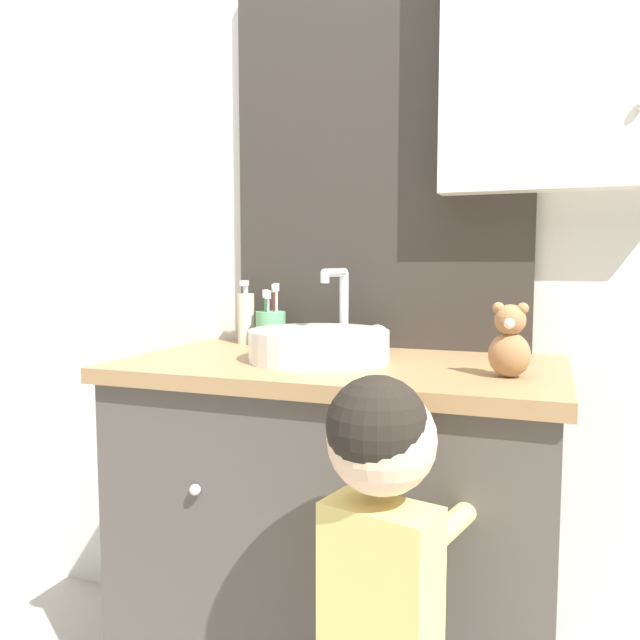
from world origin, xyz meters
name	(u,v)px	position (x,y,z in m)	size (l,w,h in m)	color
wall_back	(388,196)	(0.03, 0.62, 1.28)	(3.20, 0.18, 2.50)	silver
vanity_counter	(340,538)	(0.00, 0.31, 0.44)	(1.01, 0.58, 0.87)	#4C4742
sink_basin	(321,343)	(-0.05, 0.31, 0.91)	(0.33, 0.39, 0.22)	white
toothbrush_holder	(271,327)	(-0.26, 0.50, 0.92)	(0.08, 0.08, 0.17)	#66B27F
soap_dispenser	(246,318)	(-0.35, 0.52, 0.94)	(0.05, 0.05, 0.18)	beige
child_figure	(381,580)	(0.22, -0.13, 0.59)	(0.26, 0.42, 0.93)	slate
teddy_bear	(510,342)	(0.38, 0.23, 0.94)	(0.08, 0.07, 0.15)	#9E7047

